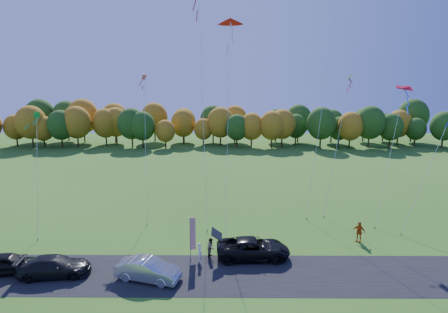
{
  "coord_description": "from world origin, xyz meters",
  "views": [
    {
      "loc": [
        0.21,
        -27.83,
        13.59
      ],
      "look_at": [
        0.0,
        6.0,
        7.0
      ],
      "focal_mm": 28.0,
      "sensor_mm": 36.0,
      "label": 1
    }
  ],
  "objects_px": {
    "feather_flag": "(192,234)",
    "silver_sedan": "(148,270)",
    "black_suv": "(253,248)",
    "person_east": "(359,232)"
  },
  "relations": [
    {
      "from": "person_east",
      "to": "feather_flag",
      "type": "height_order",
      "value": "feather_flag"
    },
    {
      "from": "black_suv",
      "to": "silver_sedan",
      "type": "bearing_deg",
      "value": 111.44
    },
    {
      "from": "silver_sedan",
      "to": "person_east",
      "type": "distance_m",
      "value": 18.74
    },
    {
      "from": "black_suv",
      "to": "silver_sedan",
      "type": "relative_size",
      "value": 1.26
    },
    {
      "from": "feather_flag",
      "to": "silver_sedan",
      "type": "bearing_deg",
      "value": -132.73
    },
    {
      "from": "silver_sedan",
      "to": "black_suv",
      "type": "bearing_deg",
      "value": -51.39
    },
    {
      "from": "silver_sedan",
      "to": "feather_flag",
      "type": "bearing_deg",
      "value": -27.59
    },
    {
      "from": "person_east",
      "to": "silver_sedan",
      "type": "bearing_deg",
      "value": -122.02
    },
    {
      "from": "black_suv",
      "to": "feather_flag",
      "type": "height_order",
      "value": "feather_flag"
    },
    {
      "from": "silver_sedan",
      "to": "feather_flag",
      "type": "relative_size",
      "value": 1.31
    }
  ]
}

